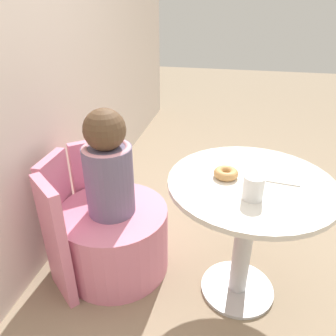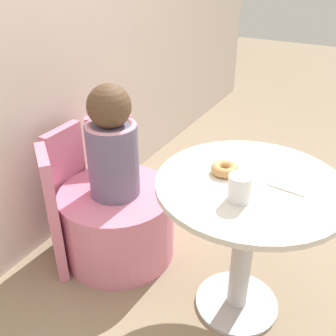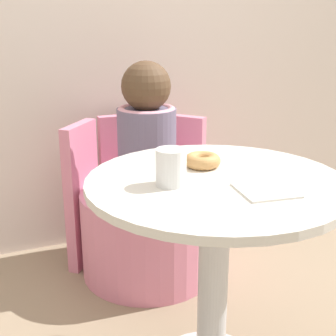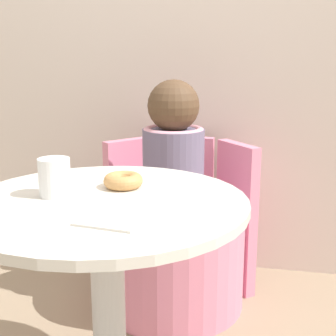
{
  "view_description": "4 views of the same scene",
  "coord_description": "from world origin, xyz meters",
  "views": [
    {
      "loc": [
        -1.32,
        0.07,
        1.44
      ],
      "look_at": [
        0.07,
        0.36,
        0.68
      ],
      "focal_mm": 35.0,
      "sensor_mm": 36.0,
      "label": 1
    },
    {
      "loc": [
        -1.31,
        -0.38,
        1.51
      ],
      "look_at": [
        0.04,
        0.36,
        0.63
      ],
      "focal_mm": 42.0,
      "sensor_mm": 36.0,
      "label": 2
    },
    {
      "loc": [
        -0.61,
        -1.16,
        1.13
      ],
      "look_at": [
        0.0,
        0.32,
        0.62
      ],
      "focal_mm": 50.0,
      "sensor_mm": 36.0,
      "label": 3
    },
    {
      "loc": [
        0.42,
        -1.16,
        1.06
      ],
      "look_at": [
        0.09,
        0.37,
        0.68
      ],
      "focal_mm": 50.0,
      "sensor_mm": 36.0,
      "label": 4
    }
  ],
  "objects": [
    {
      "name": "back_wall",
      "position": [
        0.0,
        1.13,
        1.2
      ],
      "size": [
        6.0,
        0.06,
        2.4
      ],
      "color": "silver",
      "rests_on": "ground_plane"
    },
    {
      "name": "round_table",
      "position": [
        0.01,
        -0.04,
        0.51
      ],
      "size": [
        0.76,
        0.76,
        0.69
      ],
      "color": "silver",
      "rests_on": "ground_plane"
    },
    {
      "name": "paper_napkin",
      "position": [
        0.08,
        -0.18,
        0.69
      ],
      "size": [
        0.16,
        0.16,
        0.01
      ],
      "color": "silver",
      "rests_on": "round_table"
    },
    {
      "name": "booth_backrest",
      "position": [
        0.05,
        0.92,
        0.34
      ],
      "size": [
        0.7,
        0.26,
        0.68
      ],
      "color": "pink",
      "rests_on": "ground_plane"
    },
    {
      "name": "tub_chair",
      "position": [
        0.05,
        0.67,
        0.2
      ],
      "size": [
        0.6,
        0.6,
        0.4
      ],
      "color": "pink",
      "rests_on": "ground_plane"
    },
    {
      "name": "cup",
      "position": [
        -0.13,
        -0.03,
        0.74
      ],
      "size": [
        0.09,
        0.09,
        0.1
      ],
      "color": "white",
      "rests_on": "round_table"
    },
    {
      "name": "child_figure",
      "position": [
        0.05,
        0.67,
        0.67
      ],
      "size": [
        0.25,
        0.25,
        0.57
      ],
      "color": "slate",
      "rests_on": "tub_chair"
    },
    {
      "name": "ground_plane",
      "position": [
        0.0,
        0.0,
        0.0
      ],
      "size": [
        12.0,
        12.0,
        0.0
      ],
      "primitive_type": "plane",
      "color": "gray"
    },
    {
      "name": "donut",
      "position": [
        0.02,
        0.08,
        0.71
      ],
      "size": [
        0.11,
        0.11,
        0.04
      ],
      "color": "tan",
      "rests_on": "round_table"
    }
  ]
}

